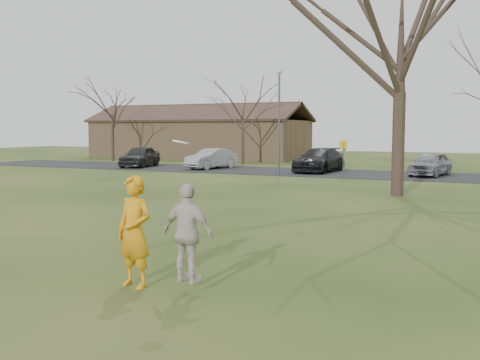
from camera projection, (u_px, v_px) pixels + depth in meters
name	position (u px, v px, depth m)	size (l,w,h in m)	color
ground	(144.00, 284.00, 9.54)	(120.00, 120.00, 0.00)	#1E380F
parking_strip	(389.00, 175.00, 32.14)	(62.00, 6.50, 0.04)	black
player_defender	(134.00, 232.00, 9.31)	(0.70, 0.46, 1.93)	orange
car_0	(140.00, 156.00, 38.97)	(1.77, 4.39, 1.50)	#262629
car_1	(211.00, 159.00, 37.13)	(1.44, 4.13, 1.36)	#939498
car_3	(319.00, 160.00, 34.39)	(2.09, 5.15, 1.49)	black
car_4	(430.00, 164.00, 31.42)	(1.63, 4.06, 1.38)	gray
catching_play	(188.00, 233.00, 8.86)	(1.00, 0.51, 2.35)	beige
building	(199.00, 137.00, 52.06)	(20.60, 8.50, 5.14)	#8C6D4C
lamp_post	(279.00, 108.00, 32.02)	(0.34, 0.34, 6.27)	#47474C
sign_yellow	(343.00, 152.00, 30.13)	(0.35, 0.35, 2.08)	#47474C
big_tree	(402.00, 21.00, 21.62)	(9.00, 9.00, 14.00)	#352821
small_tree_row	(475.00, 111.00, 34.53)	(55.00, 5.90, 8.50)	#352821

